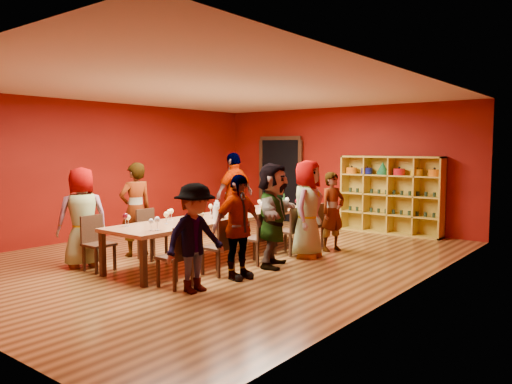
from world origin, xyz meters
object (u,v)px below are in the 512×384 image
(chair_person_left_4, at_px, (244,215))
(person_right_3, at_px, (307,209))
(chair_person_right_4, at_px, (314,223))
(chair_person_right_0, at_px, (179,253))
(tasting_table, at_px, (221,219))
(chair_person_right_1, at_px, (222,244))
(chair_person_right_2, at_px, (260,235))
(person_right_0, at_px, (195,238))
(person_right_2, at_px, (273,215))
(person_left_0, at_px, (82,217))
(person_right_1, at_px, (238,227))
(person_left_4, at_px, (235,195))
(shelving_unit, at_px, (391,191))
(spittoon_bowl, at_px, (219,214))
(person_left_1, at_px, (136,209))
(chair_person_left_0, at_px, (96,240))
(wine_bottle, at_px, (284,202))
(chair_person_right_3, at_px, (292,228))
(person_right_4, at_px, (333,212))
(chair_person_left_1, at_px, (149,231))

(chair_person_left_4, relative_size, person_right_3, 0.50)
(chair_person_right_4, bearing_deg, chair_person_right_0, -90.00)
(tasting_table, distance_m, chair_person_right_1, 1.35)
(chair_person_right_0, bearing_deg, tasting_table, 115.84)
(chair_person_right_2, bearing_deg, person_right_3, 70.73)
(tasting_table, bearing_deg, person_right_0, -56.66)
(person_right_0, height_order, person_right_2, person_right_2)
(person_left_0, distance_m, person_right_1, 2.72)
(chair_person_left_4, bearing_deg, chair_person_right_2, -44.64)
(person_left_4, bearing_deg, shelving_unit, 136.85)
(person_right_2, bearing_deg, person_right_0, 157.09)
(tasting_table, distance_m, spittoon_bowl, 0.28)
(tasting_table, relative_size, chair_person_right_0, 5.06)
(person_left_1, height_order, person_left_4, person_left_4)
(person_right_0, xyz_separation_m, person_right_3, (0.01, 2.83, 0.13))
(chair_person_left_0, distance_m, person_left_0, 0.50)
(tasting_table, xyz_separation_m, person_right_2, (1.19, -0.02, 0.17))
(chair_person_right_2, bearing_deg, person_left_4, 139.49)
(chair_person_right_2, relative_size, wine_bottle, 2.99)
(tasting_table, xyz_separation_m, shelving_unit, (1.40, 4.32, 0.28))
(shelving_unit, relative_size, person_left_0, 1.44)
(chair_person_right_3, bearing_deg, chair_person_right_1, -90.00)
(person_right_3, bearing_deg, person_right_2, 163.49)
(tasting_table, height_order, person_right_4, person_right_4)
(chair_person_right_0, bearing_deg, chair_person_left_0, -176.19)
(tasting_table, xyz_separation_m, chair_person_right_4, (0.91, 1.74, -0.20))
(chair_person_right_1, height_order, person_right_3, person_right_3)
(person_left_1, relative_size, person_right_4, 1.13)
(chair_person_left_4, relative_size, person_left_4, 0.47)
(tasting_table, xyz_separation_m, chair_person_left_0, (-0.91, -2.00, -0.20))
(tasting_table, relative_size, wine_bottle, 15.12)
(tasting_table, distance_m, chair_person_right_4, 1.98)
(person_right_0, bearing_deg, person_right_2, 7.09)
(person_right_2, bearing_deg, tasting_table, 64.89)
(chair_person_right_1, bearing_deg, person_right_4, 81.41)
(chair_person_right_1, distance_m, wine_bottle, 2.83)
(person_left_0, height_order, spittoon_bowl, person_left_0)
(chair_person_left_1, height_order, person_left_1, person_left_1)
(chair_person_left_0, bearing_deg, chair_person_right_0, 3.81)
(chair_person_left_1, xyz_separation_m, person_right_4, (2.23, 2.64, 0.27))
(person_left_4, xyz_separation_m, person_right_3, (2.44, -0.83, -0.06))
(person_left_4, distance_m, chair_person_right_3, 2.30)
(person_left_0, distance_m, person_left_1, 1.10)
(person_right_4, relative_size, spittoon_bowl, 5.32)
(person_left_4, bearing_deg, person_right_0, 36.03)
(chair_person_left_1, height_order, person_right_4, person_right_4)
(chair_person_right_0, height_order, person_right_1, person_right_1)
(chair_person_left_4, distance_m, chair_person_right_4, 1.82)
(person_right_4, bearing_deg, person_left_1, 152.63)
(tasting_table, relative_size, chair_person_right_2, 5.06)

